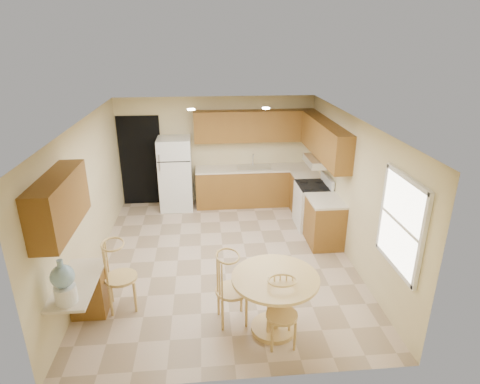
{
  "coord_description": "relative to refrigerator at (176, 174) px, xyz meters",
  "views": [
    {
      "loc": [
        -0.29,
        -6.31,
        3.79
      ],
      "look_at": [
        0.32,
        0.3,
        1.16
      ],
      "focal_mm": 30.0,
      "sensor_mm": 36.0,
      "label": 1
    }
  ],
  "objects": [
    {
      "name": "wall_front",
      "position": [
        0.95,
        -5.15,
        0.42
      ],
      "size": [
        4.5,
        0.02,
        2.5
      ],
      "primitive_type": "cube",
      "color": "beige",
      "rests_on": "floor"
    },
    {
      "name": "chair_table_b",
      "position": [
        1.58,
        -4.69,
        -0.26
      ],
      "size": [
        0.41,
        0.41,
        0.93
      ],
      "rotation": [
        0.0,
        0.0,
        3.16
      ],
      "color": "#DEB86F",
      "rests_on": "floor"
    },
    {
      "name": "desk_top",
      "position": [
        -1.05,
        -4.1,
        -0.08
      ],
      "size": [
        0.5,
        1.2,
        0.04
      ],
      "primitive_type": "cube",
      "color": "beige",
      "rests_on": "desk_pedestal"
    },
    {
      "name": "water_crock",
      "position": [
        -1.05,
        -4.52,
        0.2
      ],
      "size": [
        0.28,
        0.28,
        0.58
      ],
      "color": "white",
      "rests_on": "desk_top"
    },
    {
      "name": "chair_desk",
      "position": [
        -0.6,
        -3.74,
        -0.18
      ],
      "size": [
        0.47,
        0.61,
        1.06
      ],
      "rotation": [
        0.0,
        0.0,
        -1.38
      ],
      "color": "#DEB86F",
      "rests_on": "floor"
    },
    {
      "name": "base_cab_right_b",
      "position": [
        2.9,
        -2.0,
        -0.39
      ],
      "size": [
        0.6,
        0.8,
        0.87
      ],
      "primitive_type": "cube",
      "color": "brown",
      "rests_on": "floor"
    },
    {
      "name": "floor",
      "position": [
        0.95,
        -2.4,
        -0.83
      ],
      "size": [
        5.5,
        5.5,
        0.0
      ],
      "primitive_type": "plane",
      "color": "tan",
      "rests_on": "ground"
    },
    {
      "name": "base_cab_back",
      "position": [
        1.83,
        0.05,
        -0.39
      ],
      "size": [
        2.75,
        0.6,
        0.87
      ],
      "primitive_type": "cube",
      "color": "brown",
      "rests_on": "floor"
    },
    {
      "name": "range_hood",
      "position": [
        2.95,
        -1.22,
        0.59
      ],
      "size": [
        0.5,
        0.76,
        0.14
      ],
      "primitive_type": "cube",
      "color": "silver",
      "rests_on": "upper_cab_right"
    },
    {
      "name": "chair_table_a",
      "position": [
        0.98,
        -4.19,
        -0.19
      ],
      "size": [
        0.46,
        0.6,
        1.05
      ],
      "rotation": [
        0.0,
        0.0,
        -1.45
      ],
      "color": "#DEB86F",
      "rests_on": "floor"
    },
    {
      "name": "refrigerator",
      "position": [
        0.0,
        0.0,
        0.0
      ],
      "size": [
        0.73,
        0.71,
        1.66
      ],
      "color": "white",
      "rests_on": "floor"
    },
    {
      "name": "sink",
      "position": [
        1.8,
        0.05,
        0.08
      ],
      "size": [
        0.78,
        0.44,
        0.01
      ],
      "primitive_type": "cube",
      "color": "silver",
      "rests_on": "counter_back"
    },
    {
      "name": "wall_right",
      "position": [
        3.2,
        -2.4,
        0.42
      ],
      "size": [
        0.02,
        5.5,
        2.5
      ],
      "primitive_type": "cube",
      "color": "beige",
      "rests_on": "floor"
    },
    {
      "name": "upper_cab_back",
      "position": [
        1.83,
        0.19,
        1.02
      ],
      "size": [
        2.75,
        0.33,
        0.7
      ],
      "primitive_type": "cube",
      "color": "brown",
      "rests_on": "wall_back"
    },
    {
      "name": "dining_table",
      "position": [
        1.53,
        -4.34,
        -0.27
      ],
      "size": [
        1.15,
        1.15,
        0.85
      ],
      "rotation": [
        0.0,
        0.0,
        -0.37
      ],
      "color": "#DEB86F",
      "rests_on": "floor"
    },
    {
      "name": "stove",
      "position": [
        2.88,
        -1.22,
        -0.36
      ],
      "size": [
        0.65,
        0.76,
        1.09
      ],
      "color": "white",
      "rests_on": "floor"
    },
    {
      "name": "can_light_a",
      "position": [
        0.45,
        -1.2,
        1.66
      ],
      "size": [
        0.14,
        0.14,
        0.02
      ],
      "primitive_type": "cylinder",
      "color": "white",
      "rests_on": "ceiling"
    },
    {
      "name": "desk_pedestal",
      "position": [
        -1.05,
        -3.72,
        -0.47
      ],
      "size": [
        0.48,
        0.42,
        0.72
      ],
      "primitive_type": "cube",
      "color": "brown",
      "rests_on": "floor"
    },
    {
      "name": "upper_cab_right",
      "position": [
        3.04,
        -1.19,
        1.02
      ],
      "size": [
        0.33,
        2.42,
        0.7
      ],
      "primitive_type": "cube",
      "color": "brown",
      "rests_on": "wall_right"
    },
    {
      "name": "wall_back",
      "position": [
        0.95,
        0.35,
        0.42
      ],
      "size": [
        4.5,
        0.02,
        2.5
      ],
      "primitive_type": "cube",
      "color": "beige",
      "rests_on": "floor"
    },
    {
      "name": "can_light_b",
      "position": [
        1.85,
        -1.2,
        1.66
      ],
      "size": [
        0.14,
        0.14,
        0.02
      ],
      "primitive_type": "cylinder",
      "color": "white",
      "rests_on": "ceiling"
    },
    {
      "name": "doorway",
      "position": [
        -0.8,
        0.34,
        0.22
      ],
      "size": [
        0.9,
        0.02,
        2.1
      ],
      "primitive_type": "cube",
      "color": "black",
      "rests_on": "floor"
    },
    {
      "name": "base_cab_right_a",
      "position": [
        2.9,
        -0.54,
        -0.39
      ],
      "size": [
        0.6,
        0.59,
        0.87
      ],
      "primitive_type": "cube",
      "color": "brown",
      "rests_on": "floor"
    },
    {
      "name": "counter_back",
      "position": [
        1.83,
        0.05,
        0.06
      ],
      "size": [
        2.75,
        0.63,
        0.04
      ],
      "primitive_type": "cube",
      "color": "beige",
      "rests_on": "base_cab_back"
    },
    {
      "name": "counter_right_b",
      "position": [
        2.9,
        -2.0,
        0.06
      ],
      "size": [
        0.63,
        0.8,
        0.04
      ],
      "primitive_type": "cube",
      "color": "beige",
      "rests_on": "base_cab_right_b"
    },
    {
      "name": "window",
      "position": [
        3.18,
        -4.25,
        0.67
      ],
      "size": [
        0.06,
        1.12,
        1.3
      ],
      "color": "white",
      "rests_on": "wall_right"
    },
    {
      "name": "counter_right_a",
      "position": [
        2.9,
        -0.54,
        0.06
      ],
      "size": [
        0.63,
        0.59,
        0.04
      ],
      "primitive_type": "cube",
      "color": "beige",
      "rests_on": "base_cab_right_a"
    },
    {
      "name": "wall_left",
      "position": [
        -1.3,
        -2.4,
        0.42
      ],
      "size": [
        0.02,
        5.5,
        2.5
      ],
      "primitive_type": "cube",
      "color": "beige",
      "rests_on": "floor"
    },
    {
      "name": "ceiling",
      "position": [
        0.95,
        -2.4,
        1.67
      ],
      "size": [
        4.5,
        5.5,
        0.02
      ],
      "primitive_type": "cube",
      "color": "white",
      "rests_on": "wall_back"
    },
    {
      "name": "upper_cab_left",
      "position": [
        -1.13,
        -4.0,
        1.02
      ],
      "size": [
        0.33,
        1.4,
        0.7
      ],
      "primitive_type": "cube",
      "color": "brown",
      "rests_on": "wall_left"
    }
  ]
}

